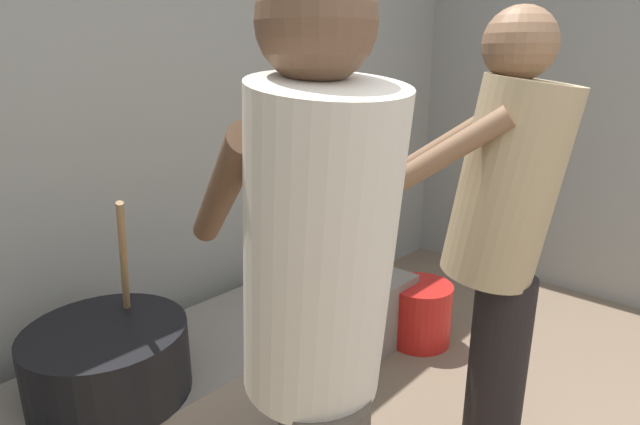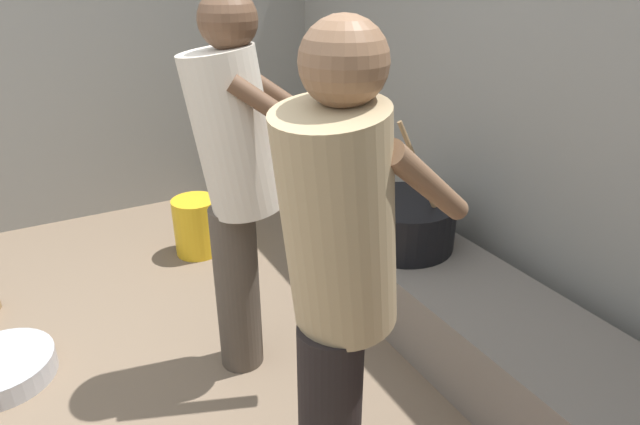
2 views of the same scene
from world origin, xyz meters
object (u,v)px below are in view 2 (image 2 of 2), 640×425
Objects in this scene: cook_in_cream_shirt at (237,174)px; bucket_yellow_plastic at (197,226)px; metal_mixing_bowl at (1,369)px; cooking_pot_main at (403,222)px; cook_in_tan_shirt at (339,278)px.

cook_in_cream_shirt reaches higher than bucket_yellow_plastic.
bucket_yellow_plastic is 1.38m from metal_mixing_bowl.
bucket_yellow_plastic is 0.80× the size of metal_mixing_bowl.
cook_in_cream_shirt is 3.54× the size of metal_mixing_bowl.
cooking_pot_main is at bearing 36.63° from bucket_yellow_plastic.
bucket_yellow_plastic is (-1.16, 0.10, -0.77)m from cook_in_cream_shirt.
cooking_pot_main reaches higher than bucket_yellow_plastic.
cooking_pot_main reaches higher than metal_mixing_bowl.
metal_mixing_bowl is at bearing -141.36° from cook_in_tan_shirt.
cooking_pot_main is 1.49× the size of metal_mixing_bowl.
metal_mixing_bowl is at bearing -112.01° from cook_in_cream_shirt.
cook_in_tan_shirt is 0.87m from cook_in_cream_shirt.
bucket_yellow_plastic is (-2.03, 0.12, -0.76)m from cook_in_tan_shirt.
bucket_yellow_plastic is at bearing -143.37° from cooking_pot_main.
cook_in_cream_shirt reaches higher than cook_in_tan_shirt.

